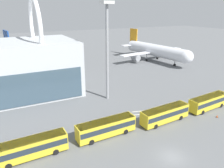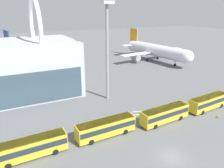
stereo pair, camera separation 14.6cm
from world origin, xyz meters
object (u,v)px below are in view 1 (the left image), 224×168
at_px(airliner_at_gate_near, 21,68).
at_px(shuttle_bus_2, 165,114).
at_px(floodlight_mast, 107,40).
at_px(shuttle_bus_0, 31,147).
at_px(shuttle_bus_1, 106,127).
at_px(traffic_cone_1, 217,116).
at_px(shuttle_bus_3, 209,101).
at_px(airliner_at_gate_far, 154,50).

relative_size(airliner_at_gate_near, shuttle_bus_2, 3.12).
xyz_separation_m(airliner_at_gate_near, floodlight_mast, (19.15, -22.70, 10.30)).
height_order(shuttle_bus_0, shuttle_bus_2, same).
distance_m(shuttle_bus_1, floodlight_mast, 23.13).
relative_size(shuttle_bus_0, traffic_cone_1, 19.02).
bearing_deg(shuttle_bus_1, shuttle_bus_3, -2.85).
bearing_deg(floodlight_mast, shuttle_bus_1, -116.68).
distance_m(shuttle_bus_2, traffic_cone_1, 12.52).
height_order(airliner_at_gate_far, shuttle_bus_3, airliner_at_gate_far).
bearing_deg(airliner_at_gate_near, shuttle_bus_0, -13.82).
bearing_deg(shuttle_bus_1, shuttle_bus_0, 178.67).
height_order(airliner_at_gate_far, shuttle_bus_0, airliner_at_gate_far).
bearing_deg(shuttle_bus_0, floodlight_mast, 35.50).
xyz_separation_m(floodlight_mast, traffic_cone_1, (17.01, -21.06, -15.41)).
height_order(shuttle_bus_2, floodlight_mast, floodlight_mast).
xyz_separation_m(airliner_at_gate_near, traffic_cone_1, (36.17, -43.76, -5.11)).
xyz_separation_m(airliner_at_gate_far, shuttle_bus_2, (-33.91, -48.27, -2.99)).
bearing_deg(shuttle_bus_2, shuttle_bus_0, 175.00).
height_order(airliner_at_gate_near, airliner_at_gate_far, airliner_at_gate_near).
bearing_deg(airliner_at_gate_near, traffic_cone_1, 29.70).
relative_size(shuttle_bus_1, traffic_cone_1, 19.02).
distance_m(shuttle_bus_0, shuttle_bus_1, 13.54).
height_order(shuttle_bus_3, traffic_cone_1, shuttle_bus_3).
bearing_deg(shuttle_bus_2, traffic_cone_1, -21.66).
bearing_deg(airliner_at_gate_near, airliner_at_gate_far, 88.23).
xyz_separation_m(airliner_at_gate_far, shuttle_bus_0, (-60.98, -47.74, -2.99)).
bearing_deg(airliner_at_gate_near, shuttle_bus_1, 5.51).
height_order(shuttle_bus_1, floodlight_mast, floodlight_mast).
relative_size(shuttle_bus_1, shuttle_bus_2, 0.99).
relative_size(shuttle_bus_0, shuttle_bus_3, 0.99).
height_order(floodlight_mast, traffic_cone_1, floodlight_mast).
xyz_separation_m(airliner_at_gate_far, floodlight_mast, (-39.10, -30.99, 10.79)).
bearing_deg(shuttle_bus_2, shuttle_bus_3, -2.81).
bearing_deg(airliner_at_gate_far, shuttle_bus_3, -29.70).
distance_m(shuttle_bus_3, traffic_cone_1, 4.69).
distance_m(shuttle_bus_1, shuttle_bus_3, 27.07).
relative_size(shuttle_bus_0, shuttle_bus_1, 1.00).
relative_size(airliner_at_gate_near, airliner_at_gate_far, 0.90).
bearing_deg(shuttle_bus_3, traffic_cone_1, -117.99).
relative_size(shuttle_bus_2, shuttle_bus_3, 1.00).
bearing_deg(shuttle_bus_0, shuttle_bus_3, -2.32).
xyz_separation_m(shuttle_bus_0, floodlight_mast, (21.87, 16.75, 13.78)).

